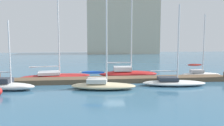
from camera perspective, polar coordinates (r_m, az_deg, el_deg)
ground_plane at (r=25.32m, az=0.47°, el=-4.99°), size 120.00×120.00×0.00m
dock_pier at (r=25.27m, az=0.47°, el=-4.39°), size 26.73×2.14×0.54m
dock_piling_far_end at (r=28.84m, az=27.28°, el=-3.15°), size 0.28×0.28×1.15m
sailboat_0 at (r=23.63m, az=-25.50°, el=-5.23°), size 5.41×2.59×6.70m
sailboat_1 at (r=28.36m, az=-14.57°, el=-3.12°), size 8.97×4.25×11.04m
sailboat_2 at (r=21.68m, az=-2.51°, el=-5.54°), size 6.62×2.94×9.76m
sailboat_3 at (r=28.52m, az=4.09°, el=-2.57°), size 7.62×2.58×10.42m
sailboat_4 at (r=24.20m, az=15.69°, el=-4.74°), size 6.87×2.75×8.47m
sailboat_5 at (r=30.88m, az=21.97°, el=-2.48°), size 5.34×1.57×8.15m
harbor_building_distant at (r=78.35m, az=2.60°, el=9.69°), size 24.43×11.07×19.48m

